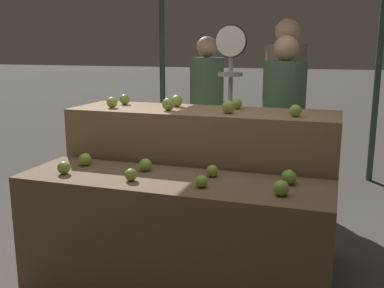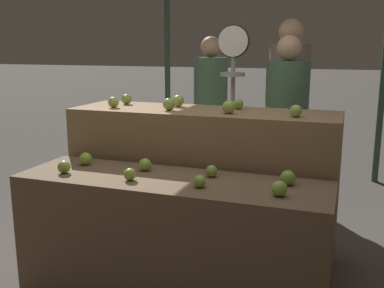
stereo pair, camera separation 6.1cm
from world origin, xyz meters
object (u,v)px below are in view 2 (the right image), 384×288
object	(u,v)px
person_vendor_at_scale	(286,117)
person_customer_right	(210,103)
person_customer_left	(288,99)
produce_scale	(233,84)

from	to	relation	value
person_vendor_at_scale	person_customer_right	xyz separation A→B (m)	(-0.87, 0.60, 0.01)
person_customer_right	person_vendor_at_scale	bearing A→B (deg)	163.51
person_vendor_at_scale	person_customer_right	world-z (taller)	person_customer_right
person_customer_left	person_vendor_at_scale	bearing A→B (deg)	72.39
person_vendor_at_scale	person_customer_right	distance (m)	1.06
produce_scale	person_customer_right	bearing A→B (deg)	117.26
produce_scale	person_customer_left	size ratio (longest dim) A/B	0.95
person_customer_right	person_customer_left	bearing A→B (deg)	-170.34
produce_scale	person_vendor_at_scale	bearing A→B (deg)	37.84
produce_scale	person_vendor_at_scale	distance (m)	0.59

